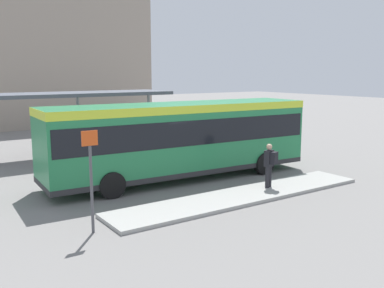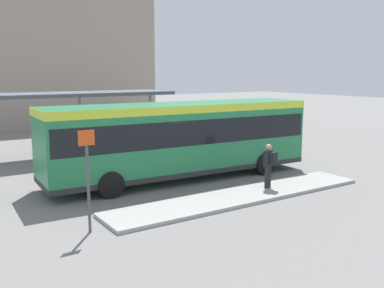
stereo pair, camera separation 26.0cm
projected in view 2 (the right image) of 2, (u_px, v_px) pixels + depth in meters
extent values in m
plane|color=slate|center=(181.00, 178.00, 17.56)|extent=(120.00, 120.00, 0.00)
cube|color=#9E9E99|center=(242.00, 196.00, 14.86)|extent=(10.10, 1.80, 0.12)
cube|color=#237A47|center=(181.00, 137.00, 17.28)|extent=(11.15, 3.01, 2.73)
cube|color=#C6DB33|center=(180.00, 107.00, 17.08)|extent=(11.17, 3.03, 0.30)
cube|color=black|center=(181.00, 129.00, 17.23)|extent=(10.93, 3.03, 0.96)
cube|color=black|center=(283.00, 121.00, 19.98)|extent=(0.19, 2.27, 1.05)
cube|color=#28282B|center=(181.00, 168.00, 17.49)|extent=(11.16, 3.02, 0.20)
cylinder|color=black|center=(232.00, 155.00, 20.20)|extent=(0.95, 0.33, 0.94)
cylinder|color=black|center=(264.00, 164.00, 18.19)|extent=(0.95, 0.33, 0.94)
cylinder|color=black|center=(90.00, 171.00, 16.78)|extent=(0.95, 0.33, 0.94)
cylinder|color=black|center=(111.00, 185.00, 14.77)|extent=(0.95, 0.33, 0.94)
cylinder|color=#232328|center=(267.00, 177.00, 15.61)|extent=(0.15, 0.15, 0.79)
cylinder|color=#232328|center=(269.00, 176.00, 15.75)|extent=(0.15, 0.15, 0.79)
cube|color=black|center=(268.00, 158.00, 15.57)|extent=(0.44, 0.33, 0.59)
cube|color=black|center=(273.00, 158.00, 15.44)|extent=(0.34, 0.28, 0.45)
sphere|color=tan|center=(269.00, 147.00, 15.50)|extent=(0.21, 0.21, 0.21)
torus|color=black|center=(293.00, 147.00, 23.11)|extent=(0.05, 0.65, 0.65)
torus|color=black|center=(281.00, 145.00, 23.83)|extent=(0.05, 0.65, 0.65)
cylinder|color=orange|center=(287.00, 142.00, 23.43)|extent=(0.04, 0.69, 0.04)
cylinder|color=orange|center=(285.00, 143.00, 23.57)|extent=(0.04, 0.04, 0.32)
cube|color=black|center=(285.00, 140.00, 23.55)|extent=(0.07, 0.18, 0.04)
cylinder|color=orange|center=(292.00, 142.00, 23.13)|extent=(0.48, 0.04, 0.03)
torus|color=black|center=(271.00, 142.00, 24.70)|extent=(0.06, 0.73, 0.73)
torus|color=black|center=(283.00, 144.00, 23.87)|extent=(0.06, 0.73, 0.73)
cylinder|color=gold|center=(277.00, 139.00, 24.25)|extent=(0.05, 0.78, 0.04)
cylinder|color=gold|center=(279.00, 140.00, 24.11)|extent=(0.04, 0.04, 0.36)
cube|color=black|center=(280.00, 137.00, 24.08)|extent=(0.07, 0.18, 0.04)
cylinder|color=gold|center=(272.00, 136.00, 24.56)|extent=(0.48, 0.04, 0.03)
cube|color=#4C515B|center=(79.00, 94.00, 22.08)|extent=(9.76, 3.03, 0.18)
cylinder|color=gray|center=(151.00, 121.00, 24.61)|extent=(0.16, 0.16, 3.12)
cylinder|color=gray|center=(80.00, 126.00, 22.36)|extent=(0.16, 0.16, 3.12)
cylinder|color=slate|center=(129.00, 154.00, 21.48)|extent=(0.86, 0.86, 0.52)
sphere|color=#235B28|center=(129.00, 142.00, 21.37)|extent=(0.99, 0.99, 0.99)
cylinder|color=#4C4C51|center=(88.00, 190.00, 11.45)|extent=(0.08, 0.08, 2.40)
cube|color=#D84C19|center=(86.00, 138.00, 11.22)|extent=(0.44, 0.03, 0.40)
cube|color=gray|center=(18.00, 61.00, 38.24)|extent=(19.77, 15.01, 10.62)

